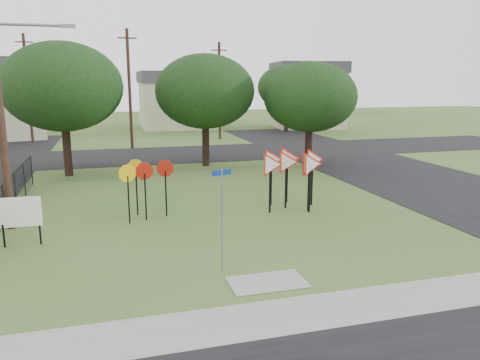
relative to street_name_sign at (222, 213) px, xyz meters
name	(u,v)px	position (x,y,z in m)	size (l,w,h in m)	color
ground	(242,251)	(0.93, 1.27, -1.64)	(140.00, 140.00, 0.00)	#365720
sidewalk	(294,315)	(0.93, -2.93, -1.63)	(30.00, 1.60, 0.02)	gray
planting_strip	(316,343)	(0.93, -4.13, -1.64)	(30.00, 0.80, 0.02)	#365720
street_right	(393,172)	(12.93, 11.27, -1.63)	(8.00, 50.00, 0.02)	black
street_far	(164,155)	(0.93, 21.27, -1.63)	(60.00, 8.00, 0.02)	black
curb_pad	(267,282)	(0.93, -1.13, -1.63)	(2.00, 1.20, 0.02)	gray
street_name_sign	(222,213)	(0.00, 0.00, 0.00)	(0.57, 0.18, 2.85)	gray
stop_sign_cluster	(144,176)	(-1.66, 5.68, 0.03)	(2.11, 1.36, 2.23)	black
yield_sign_cluster	(292,165)	(4.32, 5.57, 0.18)	(3.18, 2.16, 2.49)	black
info_board	(20,214)	(-5.68, 3.66, -0.58)	(1.28, 0.08, 1.60)	black
far_pole_a	(130,89)	(-1.07, 25.27, 2.96)	(1.40, 0.24, 9.00)	#39251A
far_pole_b	(220,90)	(6.93, 29.27, 2.70)	(1.40, 0.24, 8.50)	#39251A
far_pole_c	(28,88)	(-9.07, 31.27, 2.96)	(1.40, 0.24, 9.00)	#39251A
fence_run	(10,196)	(-6.67, 7.52, -0.86)	(0.05, 11.55, 1.50)	black
house_mid	(178,99)	(4.93, 41.27, 1.50)	(8.40, 8.40, 6.20)	beige
house_right	(307,95)	(18.93, 37.27, 2.01)	(8.30, 8.30, 7.20)	beige
tree_near_left	(62,87)	(-5.07, 15.27, 3.21)	(6.40, 6.40, 7.27)	black
tree_near_mid	(205,92)	(2.93, 16.27, 2.90)	(6.00, 6.00, 6.80)	black
tree_near_right	(310,97)	(8.93, 14.27, 2.58)	(5.60, 5.60, 6.33)	black
tree_far_right	(287,87)	(14.93, 33.27, 2.90)	(6.00, 6.00, 6.80)	black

